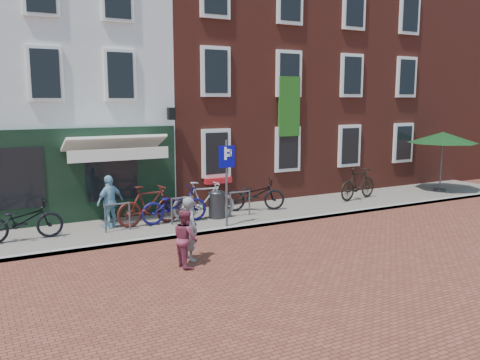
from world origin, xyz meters
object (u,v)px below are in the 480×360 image
boy (186,238)px  cafe_person (110,202)px  litter_bin (217,202)px  bicycle_5 (358,183)px  bicycle_1 (149,205)px  woman (190,229)px  parasol (443,135)px  bicycle_0 (22,221)px  bicycle_3 (204,200)px  parking_sign (227,170)px  bicycle_2 (174,205)px  bicycle_4 (254,195)px

boy → cafe_person: 4.11m
litter_bin → cafe_person: cafe_person is taller
bicycle_5 → bicycle_1: bearing=78.5°
bicycle_1 → woman: bearing=173.3°
parasol → bicycle_0: bearing=179.4°
bicycle_3 → bicycle_5: bearing=-80.3°
woman → bicycle_0: woman is taller
litter_bin → parking_sign: parking_sign is taller
boy → bicycle_3: boy is taller
parasol → bicycle_0: (-16.00, 0.16, -1.76)m
cafe_person → bicycle_2: cafe_person is taller
parking_sign → bicycle_4: bearing=39.4°
parking_sign → bicycle_0: parking_sign is taller
bicycle_5 → bicycle_0: bearing=78.5°
bicycle_5 → bicycle_2: bearing=79.1°
cafe_person → bicycle_0: size_ratio=0.75×
litter_bin → bicycle_1: bicycle_1 is taller
boy → bicycle_3: bearing=-31.7°
litter_bin → bicycle_3: size_ratio=0.48×
litter_bin → bicycle_1: bearing=176.8°
parasol → bicycle_4: bearing=177.1°
woman → bicycle_2: bearing=-19.0°
parking_sign → boy: size_ratio=1.91×
bicycle_3 → bicycle_1: bearing=94.2°
litter_bin → bicycle_5: bicycle_5 is taller
parasol → bicycle_0: size_ratio=1.32×
litter_bin → parasol: bearing=-0.3°
boy → bicycle_3: 4.28m
litter_bin → bicycle_1: 2.21m
parking_sign → cafe_person: size_ratio=1.65×
bicycle_2 → bicycle_0: bearing=90.7°
boy → cafe_person: cafe_person is taller
bicycle_4 → parking_sign: bearing=147.9°
parasol → bicycle_2: parasol is taller
parking_sign → bicycle_3: 1.59m
parasol → bicycle_1: (-12.46, 0.18, -1.70)m
bicycle_5 → cafe_person: bearing=77.1°
litter_bin → woman: 4.03m
bicycle_3 → bicycle_4: bearing=-71.6°
bicycle_1 → bicycle_4: (3.82, 0.26, -0.06)m
parasol → cafe_person: (-13.58, 0.40, -1.52)m
bicycle_2 → bicycle_5: bearing=-87.5°
cafe_person → bicycle_3: 2.89m
cafe_person → bicycle_4: bearing=155.1°
bicycle_0 → bicycle_3: bicycle_3 is taller
litter_bin → bicycle_3: bearing=179.5°
bicycle_1 → bicycle_5: (8.25, 0.06, 0.00)m
boy → bicycle_5: size_ratio=0.67×
bicycle_2 → bicycle_5: (7.47, 0.14, 0.06)m
parking_sign → cafe_person: parking_sign is taller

